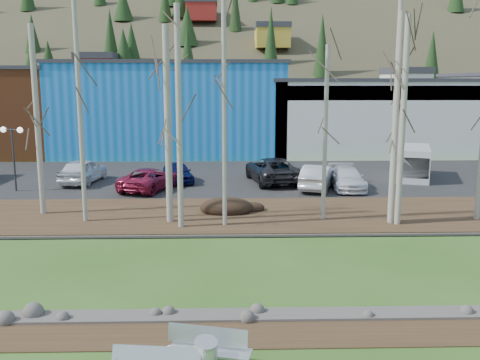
{
  "coord_description": "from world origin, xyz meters",
  "views": [
    {
      "loc": [
        -1.12,
        -11.03,
        6.56
      ],
      "look_at": [
        -0.52,
        10.87,
        2.5
      ],
      "focal_mm": 40.0,
      "sensor_mm": 36.0,
      "label": 1
    }
  ],
  "objects_px": {
    "car_2": "(178,172)",
    "car_4": "(272,170)",
    "car_0": "(83,171)",
    "car_5": "(347,178)",
    "car_3": "(317,177)",
    "bench_intact": "(209,349)",
    "seagull": "(173,349)",
    "car_1": "(150,179)",
    "van_white": "(413,163)",
    "street_lamp": "(12,141)"
  },
  "relations": [
    {
      "from": "car_2",
      "to": "car_4",
      "type": "height_order",
      "value": "car_4"
    },
    {
      "from": "car_0",
      "to": "car_5",
      "type": "relative_size",
      "value": 1.02
    },
    {
      "from": "car_4",
      "to": "car_0",
      "type": "bearing_deg",
      "value": -10.12
    },
    {
      "from": "car_5",
      "to": "car_3",
      "type": "bearing_deg",
      "value": -177.68
    },
    {
      "from": "bench_intact",
      "to": "car_0",
      "type": "height_order",
      "value": "car_0"
    },
    {
      "from": "seagull",
      "to": "car_2",
      "type": "xyz_separation_m",
      "value": [
        -1.78,
        22.0,
        0.6
      ]
    },
    {
      "from": "seagull",
      "to": "car_1",
      "type": "height_order",
      "value": "car_1"
    },
    {
      "from": "van_white",
      "to": "car_1",
      "type": "bearing_deg",
      "value": -150.18
    },
    {
      "from": "street_lamp",
      "to": "car_4",
      "type": "distance_m",
      "value": 15.8
    },
    {
      "from": "car_1",
      "to": "car_4",
      "type": "relative_size",
      "value": 0.83
    },
    {
      "from": "car_4",
      "to": "car_1",
      "type": "bearing_deg",
      "value": 7.37
    },
    {
      "from": "street_lamp",
      "to": "car_5",
      "type": "bearing_deg",
      "value": 15.86
    },
    {
      "from": "car_1",
      "to": "seagull",
      "type": "bearing_deg",
      "value": 120.15
    },
    {
      "from": "van_white",
      "to": "bench_intact",
      "type": "bearing_deg",
      "value": -99.86
    },
    {
      "from": "car_5",
      "to": "van_white",
      "type": "bearing_deg",
      "value": 34.53
    },
    {
      "from": "car_2",
      "to": "van_white",
      "type": "bearing_deg",
      "value": -14.19
    },
    {
      "from": "bench_intact",
      "to": "car_0",
      "type": "xyz_separation_m",
      "value": [
        -8.74,
        22.53,
        0.45
      ]
    },
    {
      "from": "street_lamp",
      "to": "car_0",
      "type": "xyz_separation_m",
      "value": [
        3.32,
        2.48,
        -2.21
      ]
    },
    {
      "from": "seagull",
      "to": "street_lamp",
      "type": "bearing_deg",
      "value": 125.25
    },
    {
      "from": "car_2",
      "to": "car_5",
      "type": "bearing_deg",
      "value": -30.52
    },
    {
      "from": "car_0",
      "to": "car_5",
      "type": "xyz_separation_m",
      "value": [
        16.45,
        -2.41,
        -0.13
      ]
    },
    {
      "from": "car_2",
      "to": "seagull",
      "type": "bearing_deg",
      "value": -102.35
    },
    {
      "from": "car_0",
      "to": "bench_intact",
      "type": "bearing_deg",
      "value": 118.99
    },
    {
      "from": "bench_intact",
      "to": "car_5",
      "type": "distance_m",
      "value": 21.56
    },
    {
      "from": "street_lamp",
      "to": "car_0",
      "type": "height_order",
      "value": "street_lamp"
    },
    {
      "from": "bench_intact",
      "to": "van_white",
      "type": "distance_m",
      "value": 26.71
    },
    {
      "from": "car_2",
      "to": "car_0",
      "type": "bearing_deg",
      "value": 163.93
    },
    {
      "from": "bench_intact",
      "to": "car_0",
      "type": "bearing_deg",
      "value": 124.91
    },
    {
      "from": "car_3",
      "to": "car_4",
      "type": "distance_m",
      "value": 3.41
    },
    {
      "from": "car_3",
      "to": "street_lamp",
      "type": "bearing_deg",
      "value": 17.84
    },
    {
      "from": "car_0",
      "to": "car_4",
      "type": "bearing_deg",
      "value": -172.72
    },
    {
      "from": "street_lamp",
      "to": "bench_intact",
      "type": "bearing_deg",
      "value": -43.33
    },
    {
      "from": "bench_intact",
      "to": "car_3",
      "type": "distance_m",
      "value": 20.99
    },
    {
      "from": "car_1",
      "to": "van_white",
      "type": "xyz_separation_m",
      "value": [
        17.0,
        3.26,
        0.39
      ]
    },
    {
      "from": "seagull",
      "to": "bench_intact",
      "type": "bearing_deg",
      "value": -29.68
    },
    {
      "from": "bench_intact",
      "to": "car_0",
      "type": "relative_size",
      "value": 0.43
    },
    {
      "from": "seagull",
      "to": "van_white",
      "type": "height_order",
      "value": "van_white"
    },
    {
      "from": "car_1",
      "to": "car_4",
      "type": "xyz_separation_m",
      "value": [
        7.53,
        2.3,
        0.14
      ]
    },
    {
      "from": "street_lamp",
      "to": "car_3",
      "type": "xyz_separation_m",
      "value": [
        17.98,
        0.07,
        -2.25
      ]
    },
    {
      "from": "bench_intact",
      "to": "car_2",
      "type": "height_order",
      "value": "car_2"
    },
    {
      "from": "car_4",
      "to": "van_white",
      "type": "xyz_separation_m",
      "value": [
        9.47,
        0.96,
        0.25
      ]
    },
    {
      "from": "car_3",
      "to": "car_2",
      "type": "bearing_deg",
      "value": 1.39
    },
    {
      "from": "street_lamp",
      "to": "car_4",
      "type": "bearing_deg",
      "value": 24.36
    },
    {
      "from": "car_3",
      "to": "car_4",
      "type": "bearing_deg",
      "value": -24.85
    },
    {
      "from": "bench_intact",
      "to": "car_2",
      "type": "relative_size",
      "value": 0.53
    },
    {
      "from": "car_0",
      "to": "car_4",
      "type": "relative_size",
      "value": 0.8
    },
    {
      "from": "car_0",
      "to": "seagull",
      "type": "bearing_deg",
      "value": 117.49
    },
    {
      "from": "street_lamp",
      "to": "car_2",
      "type": "xyz_separation_m",
      "value": [
        9.39,
        2.57,
        -2.36
      ]
    },
    {
      "from": "street_lamp",
      "to": "car_1",
      "type": "relative_size",
      "value": 0.79
    },
    {
      "from": "car_2",
      "to": "car_5",
      "type": "height_order",
      "value": "car_5"
    }
  ]
}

